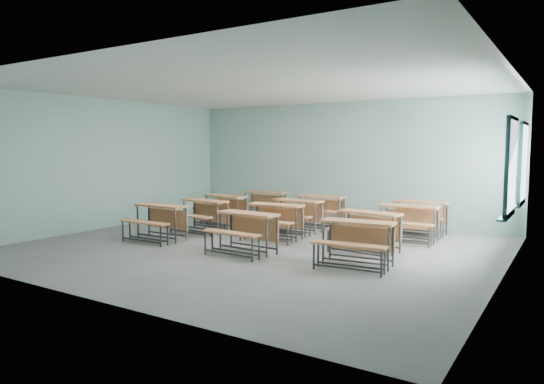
% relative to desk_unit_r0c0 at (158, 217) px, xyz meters
% --- Properties ---
extents(room, '(9.04, 8.04, 3.24)m').
position_rel_desk_unit_r0c0_xyz_m(room, '(2.29, 0.62, 1.08)').
color(room, gray).
rests_on(room, ground).
extents(desk_unit_r0c0, '(1.23, 0.82, 0.77)m').
position_rel_desk_unit_r0c0_xyz_m(desk_unit_r0c0, '(0.00, 0.00, 0.00)').
color(desk_unit_r0c0, '#BC7244').
rests_on(desk_unit_r0c0, ground).
extents(desk_unit_r0c1, '(1.27, 0.89, 0.77)m').
position_rel_desk_unit_r0c0_xyz_m(desk_unit_r0c1, '(2.32, -0.04, 0.00)').
color(desk_unit_r0c1, '#BC7244').
rests_on(desk_unit_r0c1, ground).
extents(desk_unit_r0c2, '(1.29, 0.93, 0.77)m').
position_rel_desk_unit_r0c0_xyz_m(desk_unit_r0c2, '(4.51, 0.10, 0.00)').
color(desk_unit_r0c2, '#BC7244').
rests_on(desk_unit_r0c2, ground).
extents(desk_unit_r1c0, '(1.30, 0.94, 0.77)m').
position_rel_desk_unit_r0c0_xyz_m(desk_unit_r1c0, '(0.16, 1.26, 0.00)').
color(desk_unit_r1c0, '#BC7244').
rests_on(desk_unit_r1c0, ground).
extents(desk_unit_r1c1, '(1.30, 0.93, 0.77)m').
position_rel_desk_unit_r0c0_xyz_m(desk_unit_r1c1, '(2.05, 1.44, 0.00)').
color(desk_unit_r1c1, '#BC7244').
rests_on(desk_unit_r1c1, ground).
extents(desk_unit_r1c2, '(1.33, 0.98, 0.77)m').
position_rel_desk_unit_r0c0_xyz_m(desk_unit_r1c2, '(4.23, 1.32, 0.00)').
color(desk_unit_r1c2, '#BC7244').
rests_on(desk_unit_r1c2, ground).
extents(desk_unit_r2c0, '(1.33, 0.98, 0.77)m').
position_rel_desk_unit_r0c0_xyz_m(desk_unit_r2c0, '(-0.10, 2.40, 0.00)').
color(desk_unit_r2c0, '#BC7244').
rests_on(desk_unit_r2c0, ground).
extents(desk_unit_r2c1, '(1.26, 0.88, 0.77)m').
position_rel_desk_unit_r0c0_xyz_m(desk_unit_r2c1, '(2.01, 2.47, 0.00)').
color(desk_unit_r2c1, '#BC7244').
rests_on(desk_unit_r2c1, ground).
extents(desk_unit_r2c2, '(1.24, 0.84, 0.77)m').
position_rel_desk_unit_r0c0_xyz_m(desk_unit_r2c2, '(4.59, 2.75, 0.00)').
color(desk_unit_r2c2, '#BC7244').
rests_on(desk_unit_r2c2, ground).
extents(desk_unit_r3c0, '(1.28, 0.91, 0.77)m').
position_rel_desk_unit_r0c0_xyz_m(desk_unit_r3c0, '(0.20, 3.87, 0.00)').
color(desk_unit_r3c0, '#BC7244').
rests_on(desk_unit_r3c0, ground).
extents(desk_unit_r3c1, '(1.26, 0.87, 0.77)m').
position_rel_desk_unit_r0c0_xyz_m(desk_unit_r3c1, '(2.08, 3.61, 0.00)').
color(desk_unit_r3c1, '#BC7244').
rests_on(desk_unit_r3c1, ground).
extents(desk_unit_r3c2, '(1.23, 0.83, 0.77)m').
position_rel_desk_unit_r0c0_xyz_m(desk_unit_r3c2, '(4.56, 3.73, 0.00)').
color(desk_unit_r3c2, '#BC7244').
rests_on(desk_unit_r3c2, ground).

